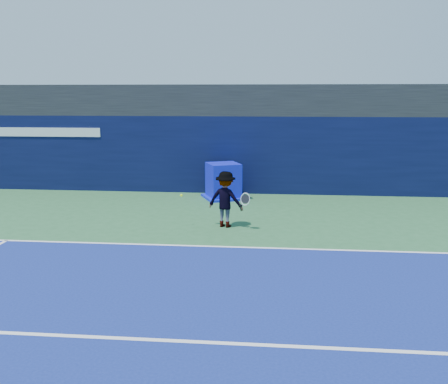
% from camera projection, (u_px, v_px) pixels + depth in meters
% --- Properties ---
extents(ground, '(80.00, 80.00, 0.00)m').
position_uv_depth(ground, '(168.00, 291.00, 9.88)').
color(ground, '#2B6136').
rests_on(ground, ground).
extents(baseline, '(24.00, 0.10, 0.01)m').
position_uv_depth(baseline, '(192.00, 246.00, 12.81)').
color(baseline, white).
rests_on(baseline, ground).
extents(service_line, '(24.00, 0.10, 0.01)m').
position_uv_depth(service_line, '(142.00, 339.00, 7.93)').
color(service_line, white).
rests_on(service_line, ground).
extents(stadium_band, '(36.00, 3.00, 1.20)m').
position_uv_depth(stadium_band, '(224.00, 100.00, 20.42)').
color(stadium_band, black).
rests_on(stadium_band, back_wall_assembly).
extents(back_wall_assembly, '(36.00, 1.03, 3.00)m').
position_uv_depth(back_wall_assembly, '(221.00, 154.00, 19.85)').
color(back_wall_assembly, '#090E33').
rests_on(back_wall_assembly, ground).
extents(equipment_cart, '(1.81, 1.81, 1.32)m').
position_uv_depth(equipment_cart, '(223.00, 182.00, 18.59)').
color(equipment_cart, '#0E12C7').
rests_on(equipment_cart, ground).
extents(tennis_player, '(1.34, 0.90, 1.65)m').
position_uv_depth(tennis_player, '(226.00, 199.00, 14.55)').
color(tennis_player, silver).
rests_on(tennis_player, ground).
extents(tennis_ball, '(0.08, 0.08, 0.08)m').
position_uv_depth(tennis_ball, '(181.00, 195.00, 14.53)').
color(tennis_ball, '#C4F11A').
rests_on(tennis_ball, ground).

